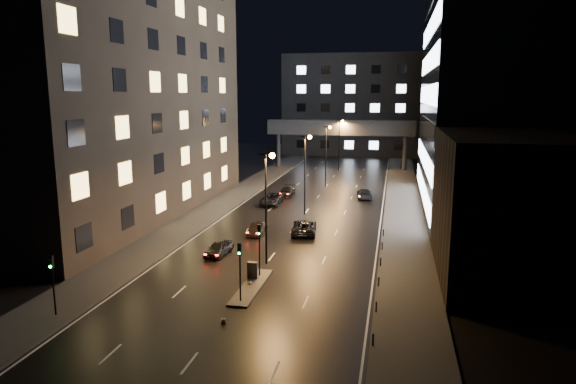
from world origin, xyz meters
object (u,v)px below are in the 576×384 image
Objects in this scene: car_away_a at (219,248)px; car_toward_a at (304,227)px; car_away_b at (258,228)px; car_away_c at (271,199)px; utility_cabinet at (253,270)px; car_away_d at (287,191)px; car_toward_b at (364,194)px.

car_away_a is 11.48m from car_toward_a.
car_away_c is at bearing 97.80° from car_away_b.
car_away_a is 7.48m from utility_cabinet.
car_away_b is 0.82× the size of car_away_d.
car_away_b is at bearing -86.63° from car_away_d.
car_toward_a is 4.01× the size of utility_cabinet.
utility_cabinet is (5.48, -29.00, 0.06)m from car_away_c.
car_away_c is 6.71m from car_away_d.
car_away_c is (-2.17, 15.28, 0.12)m from car_away_b.
utility_cabinet reaches higher than car_away_b.
car_away_d is (0.87, 6.65, -0.08)m from car_away_c.
utility_cabinet is (4.95, -5.61, 0.14)m from car_away_a.
car_away_a is 32.75m from car_toward_b.
car_toward_a is at bearing 60.98° from car_away_a.
car_toward_b is (5.33, 21.12, -0.04)m from car_toward_a.
car_away_c is (-0.53, 23.39, 0.08)m from car_away_a.
car_away_a is at bearing 47.66° from car_toward_a.
car_away_c is 1.12× the size of car_toward_b.
utility_cabinet is (4.61, -35.65, 0.14)m from car_away_d.
car_away_c reaches higher than car_away_b.
car_away_c is at bearing -97.50° from car_away_d.
utility_cabinet is at bearing -82.66° from car_away_d.
utility_cabinet reaches higher than car_toward_b.
car_away_d reaches higher than car_away_b.
car_toward_a is at bearing -73.11° from car_away_d.
car_away_c is 14.37m from car_toward_b.
car_away_a is at bearing 61.41° from car_toward_b.
car_away_a is 30.04m from car_away_d.
car_away_a is 0.82× the size of car_toward_b.
car_toward_a is (6.28, -20.66, 0.07)m from car_away_d.
utility_cabinet is (-7.01, -36.11, 0.11)m from car_toward_b.
utility_cabinet is at bearing 76.52° from car_toward_a.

